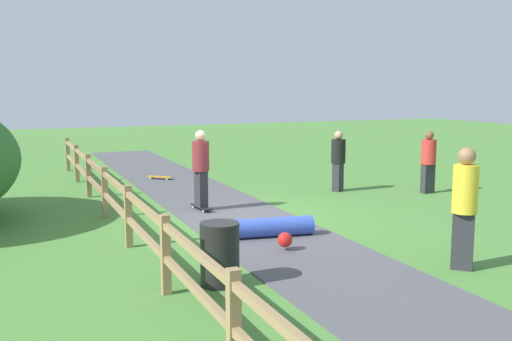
{
  "coord_description": "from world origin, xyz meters",
  "views": [
    {
      "loc": [
        -4.52,
        -11.48,
        2.81
      ],
      "look_at": [
        0.43,
        0.16,
        1.0
      ],
      "focal_mm": 41.73,
      "sensor_mm": 36.0,
      "label": 1
    }
  ],
  "objects_px": {
    "skateboard_loose": "(160,177)",
    "bystander_yellow": "(465,202)",
    "trash_bin": "(220,254)",
    "skater_fallen": "(271,228)",
    "skater_riding": "(201,166)",
    "bystander_black": "(338,158)",
    "bystander_red": "(428,159)"
  },
  "relations": [
    {
      "from": "skateboard_loose",
      "to": "bystander_yellow",
      "type": "xyz_separation_m",
      "value": [
        2.15,
        -10.46,
        0.97
      ]
    },
    {
      "from": "trash_bin",
      "to": "bystander_yellow",
      "type": "distance_m",
      "value": 3.81
    },
    {
      "from": "skater_fallen",
      "to": "skateboard_loose",
      "type": "height_order",
      "value": "skater_fallen"
    },
    {
      "from": "skater_riding",
      "to": "trash_bin",
      "type": "bearing_deg",
      "value": -104.87
    },
    {
      "from": "skater_fallen",
      "to": "bystander_black",
      "type": "xyz_separation_m",
      "value": [
        3.74,
        3.87,
        0.69
      ]
    },
    {
      "from": "bystander_black",
      "to": "skater_riding",
      "type": "bearing_deg",
      "value": -166.36
    },
    {
      "from": "skateboard_loose",
      "to": "bystander_red",
      "type": "xyz_separation_m",
      "value": [
        5.96,
        -4.94,
        0.81
      ]
    },
    {
      "from": "skateboard_loose",
      "to": "bystander_yellow",
      "type": "distance_m",
      "value": 10.73
    },
    {
      "from": "trash_bin",
      "to": "bystander_red",
      "type": "xyz_separation_m",
      "value": [
        7.49,
        4.74,
        0.45
      ]
    },
    {
      "from": "skater_riding",
      "to": "bystander_black",
      "type": "height_order",
      "value": "skater_riding"
    },
    {
      "from": "skater_riding",
      "to": "skateboard_loose",
      "type": "distance_m",
      "value": 4.87
    },
    {
      "from": "trash_bin",
      "to": "bystander_red",
      "type": "distance_m",
      "value": 8.88
    },
    {
      "from": "trash_bin",
      "to": "bystander_black",
      "type": "bearing_deg",
      "value": 47.3
    },
    {
      "from": "bystander_red",
      "to": "bystander_yellow",
      "type": "distance_m",
      "value": 6.71
    },
    {
      "from": "skater_riding",
      "to": "bystander_yellow",
      "type": "relative_size",
      "value": 0.96
    },
    {
      "from": "skater_riding",
      "to": "skateboard_loose",
      "type": "xyz_separation_m",
      "value": [
        0.23,
        4.77,
        -0.94
      ]
    },
    {
      "from": "skater_fallen",
      "to": "bystander_yellow",
      "type": "height_order",
      "value": "bystander_yellow"
    },
    {
      "from": "bystander_yellow",
      "to": "skateboard_loose",
      "type": "bearing_deg",
      "value": 101.6
    },
    {
      "from": "skater_riding",
      "to": "bystander_black",
      "type": "relative_size",
      "value": 1.12
    },
    {
      "from": "trash_bin",
      "to": "skater_fallen",
      "type": "xyz_separation_m",
      "value": [
        1.73,
        2.05,
        -0.25
      ]
    },
    {
      "from": "skater_riding",
      "to": "skater_fallen",
      "type": "distance_m",
      "value": 3.01
    },
    {
      "from": "trash_bin",
      "to": "skateboard_loose",
      "type": "xyz_separation_m",
      "value": [
        1.53,
        9.69,
        -0.36
      ]
    },
    {
      "from": "skater_riding",
      "to": "bystander_yellow",
      "type": "xyz_separation_m",
      "value": [
        2.37,
        -5.69,
        0.03
      ]
    },
    {
      "from": "skater_riding",
      "to": "skater_fallen",
      "type": "relative_size",
      "value": 1.07
    },
    {
      "from": "skater_fallen",
      "to": "bystander_black",
      "type": "bearing_deg",
      "value": 45.99
    },
    {
      "from": "bystander_red",
      "to": "skateboard_loose",
      "type": "bearing_deg",
      "value": 140.34
    },
    {
      "from": "trash_bin",
      "to": "skateboard_loose",
      "type": "height_order",
      "value": "trash_bin"
    },
    {
      "from": "trash_bin",
      "to": "bystander_red",
      "type": "height_order",
      "value": "bystander_red"
    },
    {
      "from": "bystander_red",
      "to": "bystander_yellow",
      "type": "height_order",
      "value": "bystander_yellow"
    },
    {
      "from": "trash_bin",
      "to": "bystander_black",
      "type": "xyz_separation_m",
      "value": [
        5.47,
        5.93,
        0.44
      ]
    },
    {
      "from": "bystander_black",
      "to": "bystander_yellow",
      "type": "distance_m",
      "value": 6.94
    },
    {
      "from": "bystander_red",
      "to": "bystander_black",
      "type": "relative_size",
      "value": 1.01
    }
  ]
}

